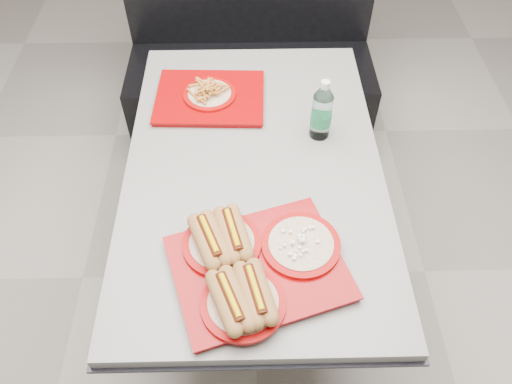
{
  "coord_description": "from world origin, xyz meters",
  "views": [
    {
      "loc": [
        -0.02,
        -1.2,
        2.03
      ],
      "look_at": [
        0.0,
        -0.19,
        0.83
      ],
      "focal_mm": 35.0,
      "sensor_mm": 36.0,
      "label": 1
    }
  ],
  "objects_px": {
    "booth_bench": "(250,62)",
    "water_bottle": "(322,113)",
    "diner_table": "(254,195)",
    "tray_near": "(251,265)",
    "tray_far": "(210,95)"
  },
  "relations": [
    {
      "from": "booth_bench",
      "to": "tray_near",
      "type": "height_order",
      "value": "booth_bench"
    },
    {
      "from": "tray_near",
      "to": "tray_far",
      "type": "relative_size",
      "value": 1.34
    },
    {
      "from": "water_bottle",
      "to": "diner_table",
      "type": "bearing_deg",
      "value": -148.53
    },
    {
      "from": "diner_table",
      "to": "tray_near",
      "type": "relative_size",
      "value": 2.43
    },
    {
      "from": "booth_bench",
      "to": "tray_near",
      "type": "bearing_deg",
      "value": -90.57
    },
    {
      "from": "booth_bench",
      "to": "tray_far",
      "type": "bearing_deg",
      "value": -102.78
    },
    {
      "from": "tray_far",
      "to": "water_bottle",
      "type": "distance_m",
      "value": 0.47
    },
    {
      "from": "tray_far",
      "to": "water_bottle",
      "type": "bearing_deg",
      "value": -26.42
    },
    {
      "from": "booth_bench",
      "to": "tray_near",
      "type": "xyz_separation_m",
      "value": [
        -0.02,
        -1.53,
        0.39
      ]
    },
    {
      "from": "diner_table",
      "to": "water_bottle",
      "type": "xyz_separation_m",
      "value": [
        0.24,
        0.15,
        0.27
      ]
    },
    {
      "from": "diner_table",
      "to": "water_bottle",
      "type": "distance_m",
      "value": 0.39
    },
    {
      "from": "diner_table",
      "to": "booth_bench",
      "type": "distance_m",
      "value": 1.11
    },
    {
      "from": "booth_bench",
      "to": "water_bottle",
      "type": "height_order",
      "value": "booth_bench"
    },
    {
      "from": "booth_bench",
      "to": "water_bottle",
      "type": "bearing_deg",
      "value": -75.45
    },
    {
      "from": "booth_bench",
      "to": "water_bottle",
      "type": "distance_m",
      "value": 1.08
    }
  ]
}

